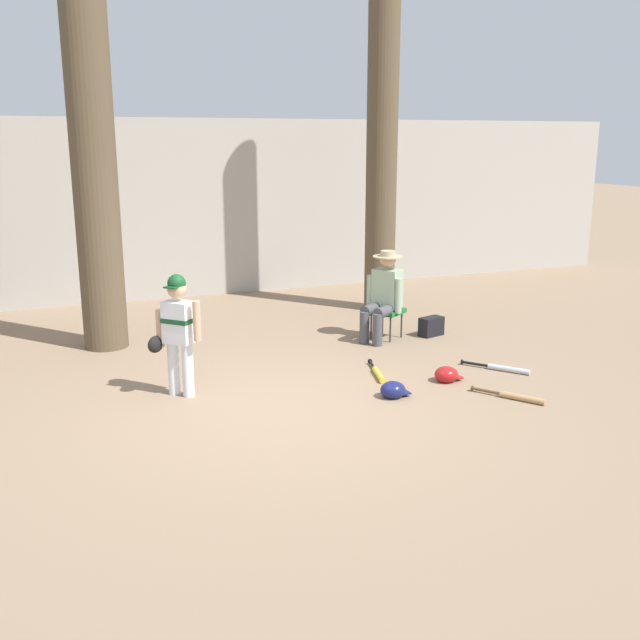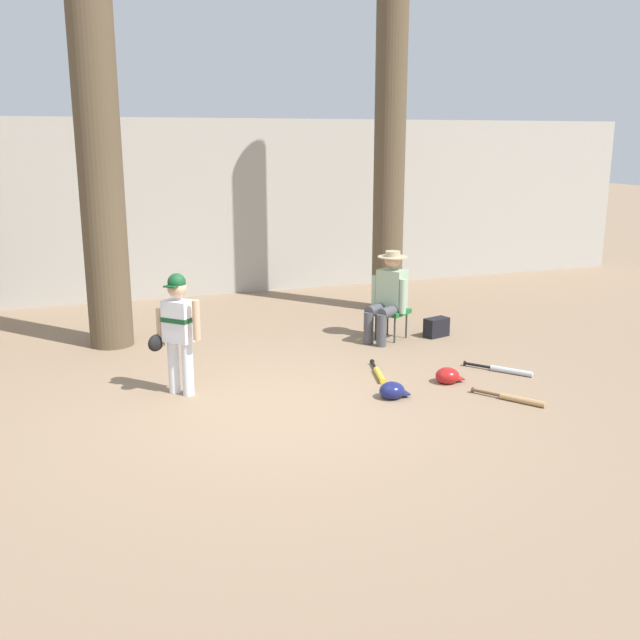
{
  "view_description": "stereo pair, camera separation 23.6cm",
  "coord_description": "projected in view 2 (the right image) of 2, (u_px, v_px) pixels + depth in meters",
  "views": [
    {
      "loc": [
        -2.23,
        -6.54,
        2.66
      ],
      "look_at": [
        0.67,
        0.56,
        0.75
      ],
      "focal_mm": 41.23,
      "sensor_mm": 36.0,
      "label": 1
    },
    {
      "loc": [
        -2.01,
        -6.63,
        2.66
      ],
      "look_at": [
        0.67,
        0.56,
        0.75
      ],
      "focal_mm": 41.23,
      "sensor_mm": 36.0,
      "label": 2
    }
  ],
  "objects": [
    {
      "name": "bat_yellow_trainer",
      "position": [
        379.0,
        374.0,
        8.41
      ],
      "size": [
        0.26,
        0.75,
        0.07
      ],
      "color": "yellow",
      "rests_on": "ground"
    },
    {
      "name": "concrete_back_wall",
      "position": [
        172.0,
        209.0,
        12.37
      ],
      "size": [
        18.0,
        0.36,
        2.98
      ],
      "primitive_type": "cube",
      "color": "#ADA89E",
      "rests_on": "ground"
    },
    {
      "name": "batting_helmet_red",
      "position": [
        448.0,
        376.0,
        8.18
      ],
      "size": [
        0.32,
        0.25,
        0.19
      ],
      "color": "#A81919",
      "rests_on": "ground"
    },
    {
      "name": "folding_stool",
      "position": [
        391.0,
        313.0,
        9.91
      ],
      "size": [
        0.55,
        0.55,
        0.41
      ],
      "color": "#196B2D",
      "rests_on": "ground"
    },
    {
      "name": "ground_plane",
      "position": [
        277.0,
        411.0,
        7.35
      ],
      "size": [
        60.0,
        60.0,
        0.0
      ],
      "primitive_type": "plane",
      "color": "#897056"
    },
    {
      "name": "seated_spectator",
      "position": [
        388.0,
        294.0,
        9.76
      ],
      "size": [
        0.66,
        0.58,
        1.2
      ],
      "color": "#47474C",
      "rests_on": "ground"
    },
    {
      "name": "handbag_beside_stool",
      "position": [
        436.0,
        327.0,
        10.07
      ],
      "size": [
        0.38,
        0.27,
        0.26
      ],
      "primitive_type": "cube",
      "rotation": [
        0.0,
        0.0,
        0.28
      ],
      "color": "black",
      "rests_on": "ground"
    },
    {
      "name": "tree_behind_spectator",
      "position": [
        390.0,
        144.0,
        11.09
      ],
      "size": [
        0.71,
        0.71,
        5.86
      ],
      "color": "brown",
      "rests_on": "ground"
    },
    {
      "name": "tree_near_player",
      "position": [
        97.0,
        126.0,
        9.02
      ],
      "size": [
        0.87,
        0.87,
        6.48
      ],
      "color": "brown",
      "rests_on": "ground"
    },
    {
      "name": "batting_helmet_navy",
      "position": [
        392.0,
        391.0,
        7.7
      ],
      "size": [
        0.32,
        0.25,
        0.19
      ],
      "color": "navy",
      "rests_on": "ground"
    },
    {
      "name": "bat_aluminum_silver",
      "position": [
        506.0,
        370.0,
        8.53
      ],
      "size": [
        0.55,
        0.7,
        0.07
      ],
      "color": "#B7BCC6",
      "rests_on": "ground"
    },
    {
      "name": "young_ballplayer",
      "position": [
        177.0,
        326.0,
        7.67
      ],
      "size": [
        0.56,
        0.46,
        1.31
      ],
      "color": "white",
      "rests_on": "ground"
    },
    {
      "name": "bat_wood_tan",
      "position": [
        516.0,
        399.0,
        7.59
      ],
      "size": [
        0.49,
        0.7,
        0.07
      ],
      "color": "tan",
      "rests_on": "ground"
    }
  ]
}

